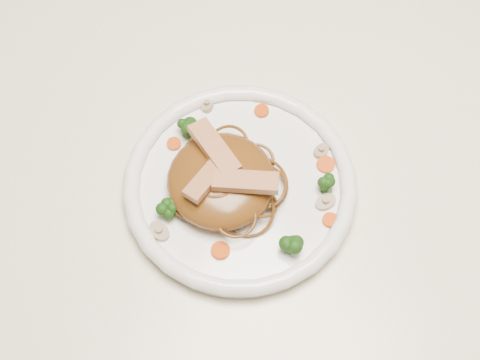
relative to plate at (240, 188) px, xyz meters
The scene contains 20 objects.
ground 0.76m from the plate, 63.33° to the left, with size 4.00×4.00×0.00m, color #52381C.
table 0.14m from the plate, 63.33° to the left, with size 1.20×0.80×0.75m.
plate is the anchor object (origin of this frame).
noodle_mound 0.04m from the plate, 133.52° to the right, with size 0.13×0.13×0.04m, color #613712.
chicken_a 0.06m from the plate, 34.08° to the right, with size 0.07×0.02×0.01m, color tan.
chicken_b 0.07m from the plate, behind, with size 0.08×0.02×0.01m, color tan.
chicken_c 0.07m from the plate, 124.30° to the right, with size 0.07×0.02×0.01m, color tan.
broccoli_0 0.10m from the plate, 33.27° to the left, with size 0.03×0.03×0.03m, color #1D470E, non-canonical shape.
broccoli_1 0.10m from the plate, 169.59° to the left, with size 0.03×0.03×0.03m, color #1D470E, non-canonical shape.
broccoli_2 0.09m from the plate, 119.24° to the right, with size 0.02×0.02×0.03m, color #1D470E, non-canonical shape.
broccoli_3 0.10m from the plate, 18.08° to the right, with size 0.03×0.03×0.03m, color #1D470E, non-canonical shape.
carrot_0 0.11m from the plate, 51.75° to the left, with size 0.02×0.02×0.01m, color #DF4108.
carrot_1 0.10m from the plate, behind, with size 0.02×0.02×0.01m, color #DF4108.
carrot_2 0.11m from the plate, 13.35° to the left, with size 0.02×0.02×0.01m, color #DF4108.
carrot_3 0.11m from the plate, 112.39° to the left, with size 0.02×0.02×0.01m, color #DF4108.
carrot_4 0.09m from the plate, 67.72° to the right, with size 0.02×0.02×0.01m, color #DF4108.
mushroom_0 0.11m from the plate, 109.80° to the right, with size 0.03×0.03×0.01m, color tan.
mushroom_1 0.10m from the plate, 24.14° to the left, with size 0.03×0.03×0.01m, color tan.
mushroom_2 0.12m from the plate, 147.58° to the left, with size 0.02×0.02×0.01m, color tan.
mushroom_3 0.11m from the plate, 61.79° to the left, with size 0.02×0.02×0.01m, color tan.
Camera 1 is at (0.18, -0.38, 1.51)m, focal length 52.61 mm.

